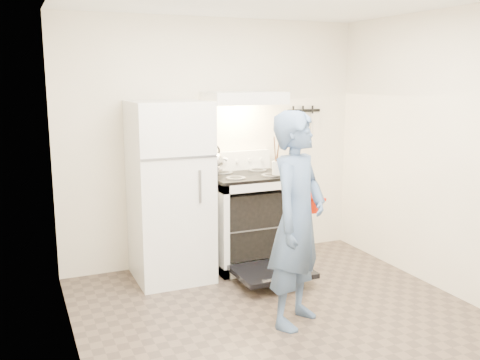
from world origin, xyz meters
The scene contains 15 objects.
floor centered at (0.00, 0.00, 0.00)m, with size 3.60×3.60×0.00m, color brown.
back_wall centered at (0.00, 1.80, 1.25)m, with size 3.20×0.02×2.50m, color #F4EACD.
refrigerator centered at (-0.58, 1.45, 0.85)m, with size 0.70×0.70×1.70m, color white.
stove_body centered at (0.23, 1.48, 0.46)m, with size 0.76×0.65×0.92m, color white.
cooktop centered at (0.23, 1.48, 0.94)m, with size 0.76×0.65×0.03m, color black.
backsplash centered at (0.23, 1.76, 1.05)m, with size 0.76×0.07×0.20m, color white.
oven_door centered at (0.23, 0.88, 0.12)m, with size 0.70×0.54×0.04m, color black.
oven_rack centered at (0.23, 1.48, 0.44)m, with size 0.60×0.52×0.01m, color slate.
range_hood centered at (0.23, 1.55, 1.71)m, with size 0.76×0.50×0.12m, color white.
knife_strip centered at (1.05, 1.79, 1.55)m, with size 0.40×0.02×0.03m, color black.
pizza_stone centered at (0.28, 1.57, 0.45)m, with size 0.36×0.36×0.02m, color #7F6549.
tea_kettle centered at (-0.07, 1.62, 1.10)m, with size 0.24×0.20×0.30m, color silver, non-canonical shape.
utensil_jar centered at (0.43, 1.22, 1.05)m, with size 0.09×0.09×0.13m, color silver.
person centered at (0.05, 0.12, 0.84)m, with size 0.61×0.40×1.67m, color #3B5379.
dutch_oven centered at (0.29, 0.37, 0.89)m, with size 0.32×0.25×0.22m, color red, non-canonical shape.
Camera 1 is at (-1.92, -3.35, 1.93)m, focal length 40.00 mm.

